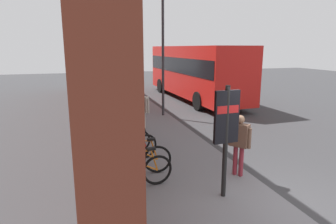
{
  "coord_description": "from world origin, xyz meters",
  "views": [
    {
      "loc": [
        -4.33,
        4.0,
        3.25
      ],
      "look_at": [
        3.2,
        1.71,
        1.51
      ],
      "focal_mm": 31.07,
      "sensor_mm": 36.0,
      "label": 1
    }
  ],
  "objects_px": {
    "bicycle_leaning_wall": "(136,172)",
    "pedestrian_near_bus": "(142,107)",
    "bicycle_under_window": "(129,149)",
    "bicycle_nearest_sign": "(122,139)",
    "bicycle_mid_rack": "(120,132)",
    "transit_info_sign": "(226,124)",
    "street_lamp": "(163,44)",
    "bicycle_end_of_row": "(137,160)",
    "city_bus": "(194,69)",
    "pedestrian_crossing_street": "(239,139)",
    "bicycle_far_end": "(116,124)"
  },
  "relations": [
    {
      "from": "bicycle_under_window",
      "to": "bicycle_nearest_sign",
      "type": "xyz_separation_m",
      "value": [
        0.9,
        0.09,
        0.0
      ]
    },
    {
      "from": "bicycle_nearest_sign",
      "to": "pedestrian_crossing_street",
      "type": "relative_size",
      "value": 1.12
    },
    {
      "from": "bicycle_under_window",
      "to": "pedestrian_crossing_street",
      "type": "bearing_deg",
      "value": -123.75
    },
    {
      "from": "bicycle_end_of_row",
      "to": "street_lamp",
      "type": "xyz_separation_m",
      "value": [
        6.18,
        -2.45,
        2.9
      ]
    },
    {
      "from": "pedestrian_crossing_street",
      "to": "street_lamp",
      "type": "distance_m",
      "value": 7.35
    },
    {
      "from": "bicycle_leaning_wall",
      "to": "bicycle_far_end",
      "type": "xyz_separation_m",
      "value": [
        4.34,
        -0.08,
        0.0
      ]
    },
    {
      "from": "bicycle_under_window",
      "to": "pedestrian_near_bus",
      "type": "height_order",
      "value": "pedestrian_near_bus"
    },
    {
      "from": "bicycle_nearest_sign",
      "to": "bicycle_mid_rack",
      "type": "height_order",
      "value": "same"
    },
    {
      "from": "bicycle_nearest_sign",
      "to": "transit_info_sign",
      "type": "xyz_separation_m",
      "value": [
        -3.38,
        -1.7,
        1.21
      ]
    },
    {
      "from": "bicycle_under_window",
      "to": "bicycle_mid_rack",
      "type": "distance_m",
      "value": 1.75
    },
    {
      "from": "bicycle_far_end",
      "to": "pedestrian_crossing_street",
      "type": "distance_m",
      "value": 5.06
    },
    {
      "from": "pedestrian_crossing_street",
      "to": "bicycle_far_end",
      "type": "bearing_deg",
      "value": 29.69
    },
    {
      "from": "bicycle_under_window",
      "to": "pedestrian_crossing_street",
      "type": "height_order",
      "value": "pedestrian_crossing_street"
    },
    {
      "from": "bicycle_under_window",
      "to": "bicycle_far_end",
      "type": "height_order",
      "value": "same"
    },
    {
      "from": "city_bus",
      "to": "street_lamp",
      "type": "relative_size",
      "value": 1.89
    },
    {
      "from": "bicycle_far_end",
      "to": "street_lamp",
      "type": "xyz_separation_m",
      "value": [
        2.59,
        -2.54,
        2.9
      ]
    },
    {
      "from": "bicycle_leaning_wall",
      "to": "city_bus",
      "type": "height_order",
      "value": "city_bus"
    },
    {
      "from": "bicycle_under_window",
      "to": "bicycle_nearest_sign",
      "type": "distance_m",
      "value": 0.91
    },
    {
      "from": "bicycle_mid_rack",
      "to": "transit_info_sign",
      "type": "relative_size",
      "value": 0.74
    },
    {
      "from": "bicycle_under_window",
      "to": "pedestrian_near_bus",
      "type": "xyz_separation_m",
      "value": [
        2.67,
        -0.92,
        0.6
      ]
    },
    {
      "from": "bicycle_end_of_row",
      "to": "transit_info_sign",
      "type": "distance_m",
      "value": 2.56
    },
    {
      "from": "transit_info_sign",
      "to": "bicycle_mid_rack",
      "type": "bearing_deg",
      "value": 21.28
    },
    {
      "from": "bicycle_nearest_sign",
      "to": "street_lamp",
      "type": "height_order",
      "value": "street_lamp"
    },
    {
      "from": "bicycle_end_of_row",
      "to": "city_bus",
      "type": "distance_m",
      "value": 12.09
    },
    {
      "from": "transit_info_sign",
      "to": "street_lamp",
      "type": "relative_size",
      "value": 0.43
    },
    {
      "from": "pedestrian_near_bus",
      "to": "bicycle_leaning_wall",
      "type": "bearing_deg",
      "value": 166.25
    },
    {
      "from": "bicycle_end_of_row",
      "to": "bicycle_nearest_sign",
      "type": "distance_m",
      "value": 1.76
    },
    {
      "from": "bicycle_mid_rack",
      "to": "bicycle_end_of_row",
      "type": "bearing_deg",
      "value": -178.26
    },
    {
      "from": "transit_info_sign",
      "to": "street_lamp",
      "type": "height_order",
      "value": "street_lamp"
    },
    {
      "from": "pedestrian_near_bus",
      "to": "bicycle_mid_rack",
      "type": "bearing_deg",
      "value": 133.85
    },
    {
      "from": "bicycle_nearest_sign",
      "to": "bicycle_far_end",
      "type": "distance_m",
      "value": 1.83
    },
    {
      "from": "bicycle_nearest_sign",
      "to": "bicycle_mid_rack",
      "type": "distance_m",
      "value": 0.85
    },
    {
      "from": "pedestrian_near_bus",
      "to": "street_lamp",
      "type": "bearing_deg",
      "value": -30.71
    },
    {
      "from": "bicycle_nearest_sign",
      "to": "city_bus",
      "type": "bearing_deg",
      "value": -33.81
    },
    {
      "from": "transit_info_sign",
      "to": "pedestrian_crossing_street",
      "type": "bearing_deg",
      "value": -44.79
    },
    {
      "from": "bicycle_end_of_row",
      "to": "transit_info_sign",
      "type": "relative_size",
      "value": 0.74
    },
    {
      "from": "bicycle_far_end",
      "to": "transit_info_sign",
      "type": "bearing_deg",
      "value": -162.38
    },
    {
      "from": "city_bus",
      "to": "bicycle_leaning_wall",
      "type": "bearing_deg",
      "value": 152.34
    },
    {
      "from": "transit_info_sign",
      "to": "pedestrian_near_bus",
      "type": "distance_m",
      "value": 5.23
    },
    {
      "from": "bicycle_end_of_row",
      "to": "bicycle_under_window",
      "type": "height_order",
      "value": "same"
    },
    {
      "from": "bicycle_leaning_wall",
      "to": "bicycle_nearest_sign",
      "type": "relative_size",
      "value": 1.02
    },
    {
      "from": "bicycle_end_of_row",
      "to": "pedestrian_crossing_street",
      "type": "bearing_deg",
      "value": -108.08
    },
    {
      "from": "bicycle_nearest_sign",
      "to": "pedestrian_near_bus",
      "type": "relative_size",
      "value": 1.07
    },
    {
      "from": "bicycle_end_of_row",
      "to": "city_bus",
      "type": "bearing_deg",
      "value": -28.62
    },
    {
      "from": "bicycle_nearest_sign",
      "to": "street_lamp",
      "type": "xyz_separation_m",
      "value": [
        4.42,
        -2.59,
        2.9
      ]
    },
    {
      "from": "bicycle_end_of_row",
      "to": "bicycle_mid_rack",
      "type": "xyz_separation_m",
      "value": [
        2.6,
        0.08,
        0.0
      ]
    },
    {
      "from": "transit_info_sign",
      "to": "pedestrian_near_bus",
      "type": "xyz_separation_m",
      "value": [
        5.15,
        0.69,
        -0.61
      ]
    },
    {
      "from": "bicycle_mid_rack",
      "to": "pedestrian_crossing_street",
      "type": "relative_size",
      "value": 1.15
    },
    {
      "from": "bicycle_end_of_row",
      "to": "transit_info_sign",
      "type": "height_order",
      "value": "transit_info_sign"
    },
    {
      "from": "bicycle_leaning_wall",
      "to": "pedestrian_near_bus",
      "type": "xyz_separation_m",
      "value": [
        4.28,
        -1.05,
        0.6
      ]
    }
  ]
}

